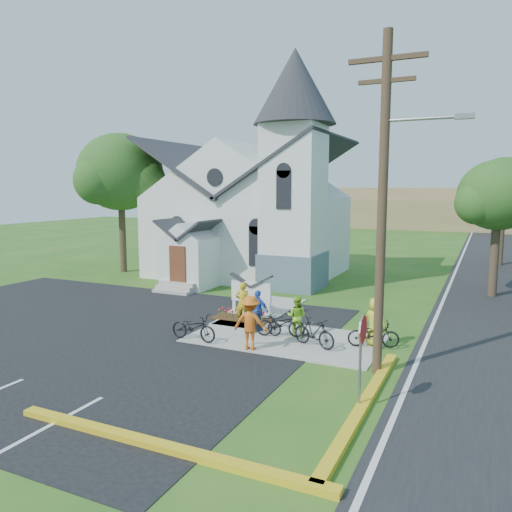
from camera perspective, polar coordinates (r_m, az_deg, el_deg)
The scene contains 22 objects.
ground at distance 19.04m, azimuth -1.47°, elevation -9.32°, with size 120.00×120.00×0.00m, color #275B1A.
parking_lot at distance 21.55m, azimuth -21.05°, elevation -7.78°, with size 20.00×16.00×0.02m, color black.
sidewalk at distance 18.88m, azimuth 3.35°, elevation -9.40°, with size 7.00×4.00×0.05m, color gray.
church at distance 31.82m, azimuth -0.28°, elevation 7.16°, with size 12.35×12.00×13.00m.
church_sign at distance 22.08m, azimuth -0.55°, elevation -4.17°, with size 2.20×0.40×1.70m.
flower_bed at distance 21.52m, azimuth -1.59°, elevation -7.20°, with size 2.60×1.10×0.07m, color #3C2410.
utility_pole at distance 15.03m, azimuth 14.51°, elevation 6.78°, with size 3.45×0.28×10.00m.
stop_sign at distance 12.95m, azimuth 12.03°, elevation -9.55°, with size 0.11×0.76×2.48m.
tree_lot_corner at distance 34.37m, azimuth -15.25°, elevation 9.20°, with size 5.60×5.60×9.15m.
tree_road_near at distance 28.28m, azimuth 25.95°, elevation 6.21°, with size 4.00×4.00×7.05m.
tree_road_mid at distance 40.28m, azimuth 26.52°, elevation 7.24°, with size 4.40×4.40×7.80m.
distant_hills at distance 72.84m, azimuth 21.35°, elevation 4.57°, with size 61.00×10.00×5.60m.
cyclist_0 at distance 20.71m, azimuth -1.52°, elevation -5.32°, with size 0.62×0.41×1.71m, color gold.
bike_0 at distance 18.56m, azimuth -7.15°, elevation -8.07°, with size 0.66×1.90×1.00m, color black.
cyclist_1 at distance 18.94m, azimuth 4.66°, elevation -6.87°, with size 0.75×0.58×1.53m, color #88CF26.
bike_1 at distance 19.18m, azimuth 0.93°, elevation -7.64°, with size 0.42×1.49×0.90m, color black.
cyclist_2 at distance 19.61m, azimuth 0.23°, elevation -6.24°, with size 0.94×0.39×1.60m, color blue.
bike_2 at distance 18.93m, azimuth 2.81°, elevation -7.74°, with size 0.65×1.86×0.97m, color black.
cyclist_3 at distance 17.35m, azimuth -0.63°, elevation -7.62°, with size 1.21×0.70×1.88m, color #D45F17.
bike_3 at distance 17.82m, azimuth 6.66°, elevation -8.64°, with size 0.50×1.75×1.05m, color black.
cyclist_4 at distance 18.24m, azimuth 13.44°, elevation -7.31°, with size 0.85×0.55×1.73m, color gold.
bike_4 at distance 18.16m, azimuth 13.27°, elevation -8.68°, with size 0.62×1.78×0.93m, color black.
Camera 1 is at (8.14, -16.27, 5.60)m, focal length 35.00 mm.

